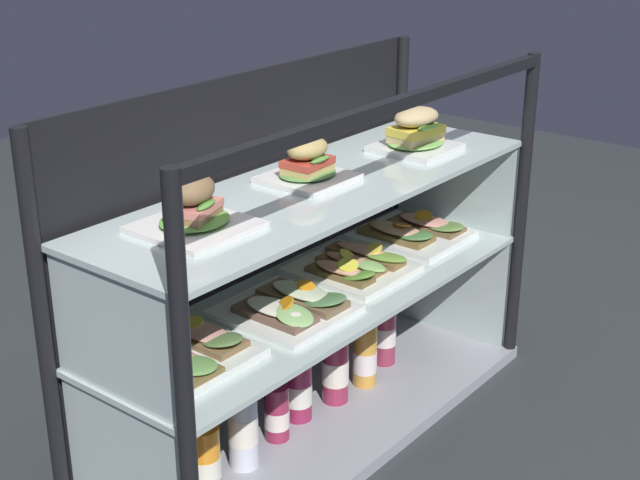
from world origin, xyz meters
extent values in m
cube|color=#2B2F31|center=(0.00, 0.00, -0.01)|extent=(6.00, 6.00, 0.02)
cube|color=#9C9DA7|center=(0.00, 0.00, 0.02)|extent=(1.29, 0.43, 0.03)
cylinder|color=black|center=(-0.63, -0.20, 0.44)|extent=(0.03, 0.03, 0.88)
cylinder|color=black|center=(0.63, -0.20, 0.44)|extent=(0.03, 0.03, 0.88)
cylinder|color=black|center=(-0.63, 0.20, 0.44)|extent=(0.03, 0.03, 0.88)
cylinder|color=black|center=(0.63, 0.20, 0.44)|extent=(0.03, 0.03, 0.88)
cube|color=black|center=(0.00, -0.20, 0.86)|extent=(1.25, 0.03, 0.03)
cube|color=black|center=(0.00, 0.21, 0.46)|extent=(1.22, 0.01, 0.84)
cube|color=silver|center=(-0.61, 0.00, 0.20)|extent=(0.01, 0.37, 0.33)
cube|color=silver|center=(0.61, 0.00, 0.20)|extent=(0.01, 0.37, 0.33)
cube|color=silver|center=(0.00, 0.00, 0.37)|extent=(1.24, 0.38, 0.01)
cube|color=silver|center=(-0.61, 0.00, 0.50)|extent=(0.01, 0.37, 0.26)
cube|color=silver|center=(0.61, 0.00, 0.50)|extent=(0.01, 0.37, 0.26)
cube|color=silver|center=(0.00, 0.00, 0.64)|extent=(1.24, 0.38, 0.01)
cube|color=white|center=(-0.38, 0.01, 0.65)|extent=(0.21, 0.21, 0.01)
ellipsoid|color=#6BB545|center=(-0.38, 0.01, 0.67)|extent=(0.15, 0.13, 0.02)
cube|color=#967248|center=(-0.38, 0.01, 0.68)|extent=(0.12, 0.10, 0.02)
cube|color=#DE816E|center=(-0.38, 0.01, 0.69)|extent=(0.13, 0.11, 0.01)
ellipsoid|color=#58993A|center=(-0.38, -0.02, 0.71)|extent=(0.07, 0.05, 0.02)
ellipsoid|color=brown|center=(-0.38, 0.01, 0.73)|extent=(0.13, 0.11, 0.06)
cube|color=white|center=(0.00, 0.04, 0.65)|extent=(0.18, 0.18, 0.01)
ellipsoid|color=#5A914A|center=(0.00, 0.04, 0.67)|extent=(0.14, 0.12, 0.01)
cube|color=#D8B869|center=(0.00, 0.04, 0.68)|extent=(0.11, 0.08, 0.02)
cube|color=#C34230|center=(0.00, 0.04, 0.69)|extent=(0.12, 0.09, 0.02)
ellipsoid|color=#5F963B|center=(0.00, 0.00, 0.70)|extent=(0.07, 0.03, 0.02)
ellipsoid|color=tan|center=(0.00, 0.04, 0.73)|extent=(0.12, 0.09, 0.05)
cube|color=white|center=(0.37, -0.02, 0.65)|extent=(0.19, 0.19, 0.01)
ellipsoid|color=#7CBB58|center=(0.37, -0.02, 0.67)|extent=(0.16, 0.13, 0.01)
cube|color=#E4C685|center=(0.37, -0.02, 0.68)|extent=(0.14, 0.10, 0.02)
cube|color=yellow|center=(0.37, -0.02, 0.70)|extent=(0.14, 0.11, 0.02)
ellipsoid|color=#7DC74C|center=(0.37, -0.06, 0.71)|extent=(0.08, 0.04, 0.01)
ellipsoid|color=tan|center=(0.37, -0.02, 0.73)|extent=(0.15, 0.11, 0.05)
cube|color=white|center=(-0.43, 0.03, 0.38)|extent=(0.25, 0.27, 0.02)
cube|color=brown|center=(-0.47, 0.00, 0.40)|extent=(0.09, 0.21, 0.01)
ellipsoid|color=#699E4F|center=(-0.47, -0.06, 0.41)|extent=(0.10, 0.12, 0.02)
ellipsoid|color=#DE927C|center=(-0.47, 0.00, 0.41)|extent=(0.07, 0.17, 0.01)
cylinder|color=yellow|center=(-0.48, -0.01, 0.42)|extent=(0.05, 0.05, 0.02)
cube|color=brown|center=(-0.36, 0.03, 0.40)|extent=(0.09, 0.20, 0.01)
ellipsoid|color=#5E8044|center=(-0.36, -0.03, 0.41)|extent=(0.09, 0.11, 0.04)
ellipsoid|color=#E89D8A|center=(-0.36, 0.03, 0.41)|extent=(0.07, 0.16, 0.01)
cylinder|color=yellow|center=(-0.36, 0.05, 0.42)|extent=(0.05, 0.05, 0.01)
cube|color=white|center=(-0.14, -0.01, 0.38)|extent=(0.25, 0.27, 0.01)
cube|color=brown|center=(-0.18, -0.02, 0.40)|extent=(0.09, 0.19, 0.01)
ellipsoid|color=#91C272|center=(-0.18, -0.07, 0.41)|extent=(0.09, 0.10, 0.03)
ellipsoid|color=white|center=(-0.18, -0.02, 0.41)|extent=(0.07, 0.15, 0.02)
cylinder|color=orange|center=(-0.18, -0.04, 0.42)|extent=(0.06, 0.06, 0.03)
cube|color=brown|center=(-0.08, -0.01, 0.40)|extent=(0.09, 0.21, 0.02)
ellipsoid|color=#54804B|center=(-0.08, -0.08, 0.41)|extent=(0.10, 0.12, 0.04)
ellipsoid|color=#DFEBBF|center=(-0.08, -0.01, 0.41)|extent=(0.07, 0.17, 0.02)
cylinder|color=orange|center=(-0.07, -0.02, 0.43)|extent=(0.05, 0.05, 0.02)
cube|color=white|center=(0.15, 0.02, 0.38)|extent=(0.25, 0.27, 0.02)
cube|color=brown|center=(0.08, 0.00, 0.40)|extent=(0.06, 0.18, 0.01)
ellipsoid|color=#5C9533|center=(0.08, -0.06, 0.41)|extent=(0.07, 0.10, 0.04)
ellipsoid|color=#F3A985|center=(0.08, 0.00, 0.41)|extent=(0.05, 0.14, 0.02)
cylinder|color=yellow|center=(0.08, -0.02, 0.43)|extent=(0.07, 0.07, 0.02)
cube|color=brown|center=(0.14, 0.02, 0.40)|extent=(0.06, 0.19, 0.01)
ellipsoid|color=#91C268|center=(0.14, -0.04, 0.41)|extent=(0.06, 0.09, 0.02)
ellipsoid|color=#E99E79|center=(0.14, 0.02, 0.41)|extent=(0.05, 0.15, 0.01)
cylinder|color=yellow|center=(0.14, 0.03, 0.42)|extent=(0.06, 0.05, 0.03)
cube|color=brown|center=(0.21, 0.02, 0.40)|extent=(0.06, 0.21, 0.01)
ellipsoid|color=olive|center=(0.21, -0.05, 0.41)|extent=(0.08, 0.12, 0.02)
ellipsoid|color=#EBA488|center=(0.21, 0.02, 0.41)|extent=(0.05, 0.17, 0.02)
cylinder|color=yellow|center=(0.21, -0.01, 0.42)|extent=(0.05, 0.05, 0.02)
cube|color=white|center=(0.43, 0.02, 0.38)|extent=(0.25, 0.27, 0.02)
cube|color=brown|center=(0.38, 0.04, 0.40)|extent=(0.09, 0.20, 0.01)
ellipsoid|color=#4E8245|center=(0.38, -0.02, 0.41)|extent=(0.08, 0.10, 0.03)
ellipsoid|color=#E5A97E|center=(0.38, 0.04, 0.42)|extent=(0.07, 0.16, 0.02)
cylinder|color=orange|center=(0.38, 0.03, 0.43)|extent=(0.05, 0.05, 0.02)
cube|color=brown|center=(0.49, 0.01, 0.40)|extent=(0.09, 0.21, 0.01)
ellipsoid|color=olive|center=(0.49, -0.05, 0.41)|extent=(0.09, 0.11, 0.03)
ellipsoid|color=#F6A18F|center=(0.49, 0.01, 0.41)|extent=(0.07, 0.17, 0.02)
cylinder|color=orange|center=(0.49, 0.02, 0.42)|extent=(0.07, 0.07, 0.02)
cylinder|color=gold|center=(-0.50, 0.01, 0.12)|extent=(0.07, 0.07, 0.18)
cylinder|color=gold|center=(-0.50, 0.01, 0.23)|extent=(0.03, 0.03, 0.03)
cylinder|color=#2F69B6|center=(-0.50, 0.01, 0.25)|extent=(0.04, 0.04, 0.01)
cylinder|color=orange|center=(-0.38, 0.02, 0.11)|extent=(0.07, 0.07, 0.16)
cylinder|color=white|center=(-0.38, 0.02, 0.09)|extent=(0.07, 0.07, 0.05)
cylinder|color=orange|center=(-0.38, 0.02, 0.21)|extent=(0.03, 0.03, 0.04)
cylinder|color=teal|center=(-0.38, 0.02, 0.24)|extent=(0.04, 0.04, 0.02)
cylinder|color=silver|center=(-0.27, 0.01, 0.12)|extent=(0.07, 0.07, 0.18)
cylinder|color=white|center=(-0.27, 0.01, 0.13)|extent=(0.07, 0.07, 0.07)
cylinder|color=silver|center=(-0.27, 0.01, 0.23)|extent=(0.03, 0.03, 0.03)
cylinder|color=teal|center=(-0.27, 0.01, 0.25)|extent=(0.04, 0.04, 0.01)
cylinder|color=#922442|center=(-0.14, 0.02, 0.10)|extent=(0.06, 0.06, 0.14)
cylinder|color=white|center=(-0.14, 0.02, 0.09)|extent=(0.06, 0.06, 0.05)
cylinder|color=#942947|center=(-0.14, 0.02, 0.20)|extent=(0.03, 0.03, 0.04)
cylinder|color=white|center=(-0.14, 0.02, 0.22)|extent=(0.04, 0.04, 0.01)
cylinder|color=#8F2146|center=(-0.04, 0.04, 0.11)|extent=(0.07, 0.07, 0.15)
cylinder|color=silver|center=(-0.04, 0.04, 0.10)|extent=(0.07, 0.07, 0.06)
cylinder|color=#942446|center=(-0.04, 0.04, 0.21)|extent=(0.04, 0.04, 0.04)
cylinder|color=#2D6AB4|center=(-0.04, 0.04, 0.23)|extent=(0.04, 0.04, 0.01)
cylinder|color=#962743|center=(0.09, 0.02, 0.13)|extent=(0.07, 0.07, 0.19)
cylinder|color=#F0E2D0|center=(0.09, 0.02, 0.12)|extent=(0.07, 0.07, 0.07)
cylinder|color=#A02042|center=(0.09, 0.02, 0.24)|extent=(0.04, 0.04, 0.04)
cylinder|color=gold|center=(0.09, 0.02, 0.27)|extent=(0.04, 0.04, 0.01)
cylinder|color=gold|center=(0.20, 0.01, 0.12)|extent=(0.06, 0.06, 0.18)
cylinder|color=white|center=(0.20, 0.01, 0.10)|extent=(0.06, 0.06, 0.06)
cylinder|color=gold|center=(0.20, 0.01, 0.23)|extent=(0.04, 0.04, 0.04)
cylinder|color=#286AB9|center=(0.20, 0.01, 0.26)|extent=(0.04, 0.04, 0.01)
cylinder|color=#912C46|center=(0.33, 0.03, 0.11)|extent=(0.06, 0.06, 0.16)
cylinder|color=silver|center=(0.33, 0.03, 0.12)|extent=(0.06, 0.06, 0.05)
cylinder|color=#9B194A|center=(0.33, 0.03, 0.22)|extent=(0.03, 0.03, 0.04)
cylinder|color=teal|center=(0.33, 0.03, 0.25)|extent=(0.03, 0.03, 0.01)
camera|label=1|loc=(-1.56, -1.24, 1.30)|focal=51.94mm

